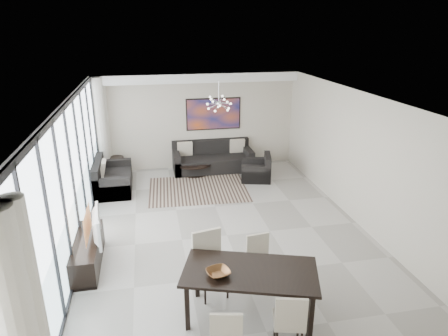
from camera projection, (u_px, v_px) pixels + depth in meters
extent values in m
cube|color=#A8A39B|center=(227.00, 235.00, 8.49)|extent=(6.00, 9.00, 0.02)
cube|color=white|center=(227.00, 100.00, 7.51)|extent=(6.00, 9.00, 0.02)
cube|color=beige|center=(197.00, 121.00, 12.14)|extent=(6.00, 0.02, 2.90)
cube|color=beige|center=(321.00, 331.00, 3.86)|extent=(6.00, 0.02, 2.90)
cube|color=beige|center=(364.00, 162.00, 8.55)|extent=(0.02, 9.00, 2.90)
cube|color=white|center=(71.00, 183.00, 7.45)|extent=(0.01, 8.95, 2.85)
cube|color=black|center=(63.00, 108.00, 6.98)|extent=(0.04, 8.95, 0.10)
cube|color=black|center=(83.00, 248.00, 7.94)|extent=(0.04, 8.95, 0.06)
cube|color=black|center=(34.00, 276.00, 4.69)|extent=(0.04, 0.05, 2.88)
cube|color=black|center=(52.00, 235.00, 5.61)|extent=(0.04, 0.05, 2.88)
cube|color=black|center=(64.00, 205.00, 6.54)|extent=(0.04, 0.05, 2.88)
cube|color=black|center=(73.00, 182.00, 7.46)|extent=(0.04, 0.05, 2.88)
cube|color=black|center=(81.00, 165.00, 8.38)|extent=(0.04, 0.05, 2.88)
cube|color=black|center=(87.00, 151.00, 9.30)|extent=(0.04, 0.05, 2.88)
cube|color=black|center=(91.00, 139.00, 10.22)|extent=(0.04, 0.05, 2.88)
cube|color=black|center=(95.00, 130.00, 11.15)|extent=(0.04, 0.05, 2.88)
cylinder|color=beige|center=(101.00, 128.00, 11.31)|extent=(0.36, 0.36, 2.85)
cube|color=white|center=(197.00, 78.00, 11.51)|extent=(5.98, 0.40, 0.26)
cube|color=#C04D1A|center=(214.00, 114.00, 12.14)|extent=(1.68, 0.04, 0.98)
cylinder|color=silver|center=(219.00, 92.00, 9.96)|extent=(0.02, 0.02, 0.55)
sphere|color=silver|center=(219.00, 103.00, 10.05)|extent=(0.12, 0.12, 0.12)
cube|color=black|center=(198.00, 189.00, 10.84)|extent=(2.72, 2.15, 0.01)
cylinder|color=black|center=(194.00, 163.00, 11.82)|extent=(1.04, 1.04, 0.04)
cylinder|color=black|center=(195.00, 169.00, 11.88)|extent=(0.46, 0.46, 0.32)
cylinder|color=black|center=(195.00, 174.00, 11.93)|extent=(0.73, 0.73, 0.03)
imported|color=brown|center=(196.00, 161.00, 11.85)|extent=(0.25, 0.25, 0.07)
cube|color=black|center=(213.00, 163.00, 12.20)|extent=(2.40, 0.98, 0.44)
cube|color=black|center=(211.00, 146.00, 12.41)|extent=(2.40, 0.20, 0.44)
cube|color=black|center=(177.00, 163.00, 11.96)|extent=(0.20, 0.98, 0.63)
cube|color=black|center=(248.00, 158.00, 12.36)|extent=(0.20, 0.98, 0.63)
cube|color=black|center=(114.00, 182.00, 10.77)|extent=(0.94, 1.67, 0.42)
cube|color=black|center=(98.00, 169.00, 10.56)|extent=(0.19, 1.67, 0.42)
cube|color=black|center=(112.00, 190.00, 10.06)|extent=(0.94, 0.19, 0.61)
cube|color=black|center=(115.00, 170.00, 11.43)|extent=(0.94, 0.19, 0.61)
cube|color=black|center=(256.00, 173.00, 11.51)|extent=(1.01, 1.04, 0.37)
cube|color=black|center=(268.00, 161.00, 11.37)|extent=(0.37, 0.88, 0.37)
cube|color=black|center=(255.00, 166.00, 11.82)|extent=(0.84, 0.36, 0.53)
cube|color=black|center=(256.00, 175.00, 11.15)|extent=(0.84, 0.36, 0.53)
cylinder|color=black|center=(116.00, 158.00, 11.68)|extent=(0.41, 0.41, 0.04)
cylinder|color=black|center=(117.00, 167.00, 11.78)|extent=(0.06, 0.06, 0.52)
cylinder|color=black|center=(118.00, 175.00, 11.86)|extent=(0.29, 0.29, 0.03)
cube|color=black|center=(87.00, 252.00, 7.39)|extent=(0.46, 1.64, 0.51)
imported|color=gray|center=(93.00, 226.00, 7.21)|extent=(0.24, 0.98, 0.56)
cube|color=black|center=(250.00, 272.00, 5.88)|extent=(2.19, 1.56, 0.04)
cube|color=black|center=(187.00, 307.00, 5.76)|extent=(0.07, 0.07, 0.78)
cube|color=black|center=(197.00, 276.00, 6.48)|extent=(0.07, 0.07, 0.78)
cube|color=black|center=(311.00, 317.00, 5.56)|extent=(0.07, 0.07, 0.78)
cube|color=black|center=(307.00, 284.00, 6.28)|extent=(0.07, 0.07, 0.78)
cube|color=#B9A999|center=(226.00, 335.00, 5.22)|extent=(0.49, 0.49, 0.05)
cube|color=#B9A999|center=(226.00, 330.00, 4.97)|extent=(0.41, 0.13, 0.50)
cube|color=#B9A999|center=(289.00, 320.00, 5.46)|extent=(0.51, 0.51, 0.06)
cube|color=#B9A999|center=(291.00, 315.00, 5.21)|extent=(0.42, 0.15, 0.51)
cylinder|color=black|center=(275.00, 324.00, 5.70)|extent=(0.04, 0.04, 0.39)
cube|color=#B9A999|center=(212.00, 268.00, 6.49)|extent=(0.60, 0.60, 0.07)
cube|color=#B9A999|center=(207.00, 247.00, 6.58)|extent=(0.50, 0.16, 0.61)
cylinder|color=black|center=(228.00, 286.00, 6.48)|extent=(0.04, 0.04, 0.47)
cylinder|color=black|center=(197.00, 278.00, 6.67)|extent=(0.04, 0.04, 0.47)
cube|color=#B9A999|center=(261.00, 264.00, 6.77)|extent=(0.45, 0.45, 0.05)
cube|color=#B9A999|center=(257.00, 247.00, 6.85)|extent=(0.41, 0.09, 0.50)
cylinder|color=black|center=(273.00, 278.00, 6.75)|extent=(0.04, 0.04, 0.38)
cylinder|color=black|center=(249.00, 271.00, 6.94)|extent=(0.04, 0.04, 0.38)
imported|color=brown|center=(218.00, 273.00, 5.75)|extent=(0.41, 0.41, 0.08)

